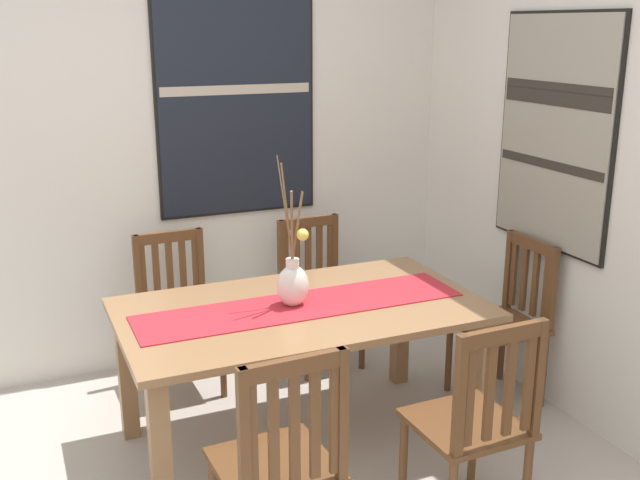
# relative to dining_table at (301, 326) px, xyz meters

# --- Properties ---
(wall_back) EXTENTS (6.40, 0.12, 2.70)m
(wall_back) POSITION_rel_dining_table_xyz_m (-0.40, 1.26, 0.73)
(wall_back) COLOR silver
(wall_back) RESTS_ON ground_plane
(dining_table) EXTENTS (1.69, 0.96, 0.72)m
(dining_table) POSITION_rel_dining_table_xyz_m (0.00, 0.00, 0.00)
(dining_table) COLOR #8E6642
(dining_table) RESTS_ON ground_plane
(table_runner) EXTENTS (1.56, 0.36, 0.01)m
(table_runner) POSITION_rel_dining_table_xyz_m (0.00, 0.00, 0.11)
(table_runner) COLOR #B7232D
(table_runner) RESTS_ON dining_table
(centerpiece_vase) EXTENTS (0.15, 0.14, 0.71)m
(centerpiece_vase) POSITION_rel_dining_table_xyz_m (-0.03, 0.02, 0.23)
(centerpiece_vase) COLOR silver
(centerpiece_vase) RESTS_ON dining_table
(chair_0) EXTENTS (0.44, 0.44, 0.87)m
(chair_0) POSITION_rel_dining_table_xyz_m (0.45, 0.86, -0.15)
(chair_0) COLOR brown
(chair_0) RESTS_ON ground_plane
(chair_1) EXTENTS (0.43, 0.43, 0.93)m
(chair_1) POSITION_rel_dining_table_xyz_m (0.40, -0.86, -0.14)
(chair_1) COLOR brown
(chair_1) RESTS_ON ground_plane
(chair_2) EXTENTS (0.42, 0.42, 0.90)m
(chair_2) POSITION_rel_dining_table_xyz_m (1.20, 0.01, -0.15)
(chair_2) COLOR brown
(chair_2) RESTS_ON ground_plane
(chair_3) EXTENTS (0.43, 0.43, 0.88)m
(chair_3) POSITION_rel_dining_table_xyz_m (-0.41, 0.85, -0.15)
(chair_3) COLOR brown
(chair_3) RESTS_ON ground_plane
(chair_4) EXTENTS (0.44, 0.44, 0.94)m
(chair_4) POSITION_rel_dining_table_xyz_m (-0.42, -0.83, -0.13)
(chair_4) COLOR brown
(chair_4) RESTS_ON ground_plane
(painting_on_back_wall) EXTENTS (0.96, 0.05, 1.27)m
(painting_on_back_wall) POSITION_rel_dining_table_xyz_m (0.08, 1.19, 0.91)
(painting_on_back_wall) COLOR black
(painting_on_side_wall) EXTENTS (0.05, 0.84, 1.20)m
(painting_on_side_wall) POSITION_rel_dining_table_xyz_m (1.39, -0.02, 0.84)
(painting_on_side_wall) COLOR black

